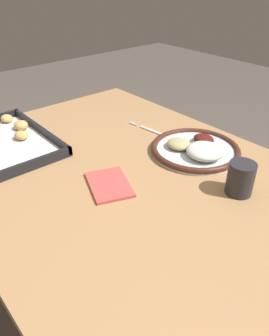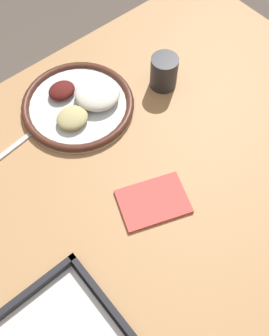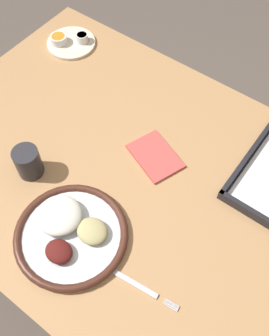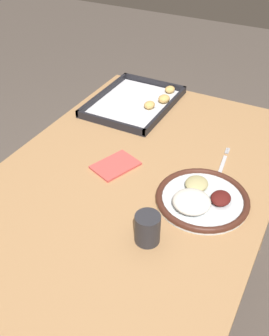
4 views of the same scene
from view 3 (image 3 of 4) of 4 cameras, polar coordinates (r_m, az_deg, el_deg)
name	(u,v)px [view 3 (image 3 of 4)]	position (r m, az deg, el deg)	size (l,w,h in m)	color
ground_plane	(136,266)	(1.74, 0.18, -13.99)	(8.00, 8.00, 0.00)	#564C44
dining_table	(136,194)	(1.15, 0.27, -3.77)	(1.27, 0.87, 0.75)	#AD7F51
dinner_plate	(70,233)	(0.98, -9.35, -9.23)	(0.28, 0.28, 0.05)	silver
fork	(131,282)	(0.94, -0.52, -16.15)	(0.22, 0.04, 0.00)	silver
saucer_plate	(70,41)	(1.41, -9.37, 17.67)	(0.16, 0.16, 0.04)	beige
drinking_cup	(28,162)	(1.06, -15.18, 0.83)	(0.07, 0.07, 0.09)	#28282D
napkin	(155,156)	(1.09, 3.02, 1.74)	(0.17, 0.15, 0.01)	#CC4C47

